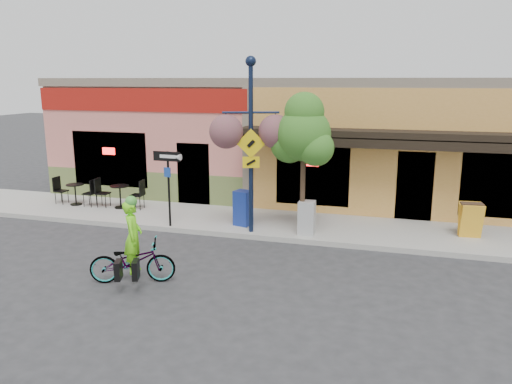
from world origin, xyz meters
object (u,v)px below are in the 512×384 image
cyclist_rider (134,248)px  newspaper_box_grey (307,218)px  bicycle (132,261)px  lamp_post (251,147)px  newspaper_box_blue (243,208)px  one_way_sign (169,189)px  street_tree (303,164)px  building (301,135)px

cyclist_rider → newspaper_box_grey: bearing=-57.4°
bicycle → lamp_post: 4.75m
bicycle → newspaper_box_blue: bearing=-34.6°
bicycle → one_way_sign: size_ratio=0.84×
bicycle → street_tree: bearing=-56.9°
bicycle → newspaper_box_grey: (3.17, 4.11, 0.14)m
bicycle → lamp_post: (1.58, 3.95, 2.12)m
building → newspaper_box_grey: bearing=-77.2°
cyclist_rider → one_way_sign: 3.95m
bicycle → newspaper_box_grey: 5.19m
bicycle → street_tree: street_tree is taller
building → lamp_post: lamp_post is taller
newspaper_box_grey → newspaper_box_blue: bearing=168.5°
cyclist_rider → one_way_sign: size_ratio=0.72×
newspaper_box_blue → newspaper_box_grey: newspaper_box_blue is taller
one_way_sign → newspaper_box_blue: one_way_sign is taller
bicycle → cyclist_rider: cyclist_rider is taller
one_way_sign → bicycle: bearing=-73.7°
lamp_post → bicycle: bearing=-129.4°
lamp_post → street_tree: bearing=-12.1°
building → one_way_sign: (-2.60, -6.85, -0.97)m
newspaper_box_blue → street_tree: 2.44m
street_tree → building: bearing=101.6°
one_way_sign → cyclist_rider: bearing=-73.0°
cyclist_rider → newspaper_box_grey: (3.12, 4.11, -0.18)m
building → street_tree: size_ratio=4.51×
building → lamp_post: bearing=-90.9°
bicycle → newspaper_box_blue: 4.66m
one_way_sign → newspaper_box_blue: bearing=21.9°
building → one_way_sign: bearing=-110.8°
bicycle → street_tree: 5.36m
lamp_post → street_tree: (1.46, 0.14, -0.45)m
newspaper_box_grey → street_tree: (-0.13, -0.03, 1.53)m
bicycle → building: bearing=-29.3°
lamp_post → newspaper_box_blue: 2.06m
newspaper_box_blue → street_tree: street_tree is taller
newspaper_box_grey → cyclist_rider: bearing=-127.4°
building → newspaper_box_grey: 6.89m
one_way_sign → building: bearing=72.0°
lamp_post → one_way_sign: 2.83m
building → newspaper_box_grey: (1.48, -6.53, -1.61)m
lamp_post → newspaper_box_grey: 2.55m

